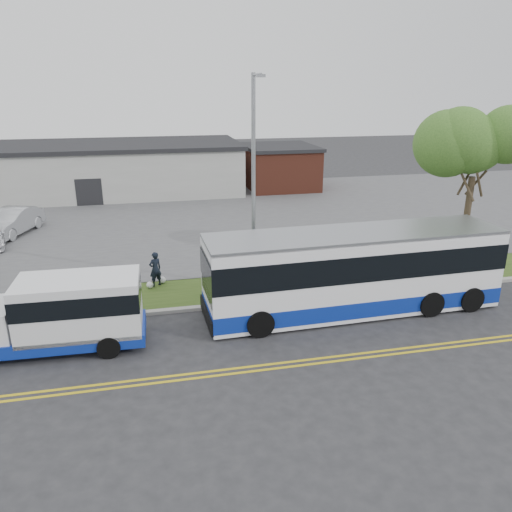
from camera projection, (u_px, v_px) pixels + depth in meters
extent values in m
plane|color=#28282B|center=(196.00, 321.00, 20.29)|extent=(140.00, 140.00, 0.00)
cube|color=gold|center=(209.00, 372.00, 16.74)|extent=(70.00, 0.12, 0.01)
cube|color=gold|center=(210.00, 376.00, 16.46)|extent=(70.00, 0.12, 0.01)
cube|color=#9E9B93|center=(194.00, 309.00, 21.28)|extent=(80.00, 0.30, 0.15)
cube|color=#2E4617|center=(190.00, 293.00, 22.95)|extent=(80.00, 3.30, 0.10)
cube|color=#4C4C4F|center=(171.00, 217.00, 35.96)|extent=(80.00, 25.00, 0.10)
cube|color=#9E9E99|center=(93.00, 171.00, 43.32)|extent=(25.00, 10.00, 4.00)
cube|color=black|center=(91.00, 146.00, 42.61)|extent=(25.40, 10.40, 0.35)
cube|color=black|center=(89.00, 193.00, 39.04)|extent=(2.00, 0.15, 2.20)
cube|color=brown|center=(279.00, 169.00, 45.85)|extent=(6.00, 7.00, 3.60)
cube|color=black|center=(280.00, 147.00, 45.22)|extent=(6.30, 7.30, 0.30)
cylinder|color=#392C1F|center=(466.00, 224.00, 25.13)|extent=(0.32, 0.32, 4.76)
ellipsoid|color=#345C20|center=(476.00, 149.00, 23.91)|extent=(5.20, 5.20, 4.42)
cylinder|color=gray|center=(253.00, 187.00, 21.91)|extent=(0.18, 0.18, 9.50)
cylinder|color=gray|center=(257.00, 75.00, 19.75)|extent=(0.12, 1.40, 0.12)
cube|color=gray|center=(261.00, 76.00, 19.16)|extent=(0.35, 0.18, 0.12)
cube|color=navy|center=(53.00, 335.00, 18.05)|extent=(6.64, 2.41, 0.48)
cube|color=silver|center=(80.00, 305.00, 17.88)|extent=(4.32, 2.34, 2.03)
cube|color=black|center=(79.00, 296.00, 17.77)|extent=(4.34, 2.38, 0.73)
cylinder|color=black|center=(109.00, 347.00, 17.49)|extent=(0.82, 0.29, 0.81)
cylinder|color=black|center=(113.00, 321.00, 19.43)|extent=(0.82, 0.29, 0.81)
cube|color=white|center=(354.00, 272.00, 20.78)|extent=(12.45, 3.17, 3.26)
cube|color=navy|center=(352.00, 296.00, 21.15)|extent=(12.48, 3.20, 0.68)
cube|color=black|center=(355.00, 258.00, 20.58)|extent=(12.50, 3.22, 1.07)
cube|color=black|center=(208.00, 276.00, 19.23)|extent=(0.19, 2.59, 1.80)
cube|color=black|center=(207.00, 315.00, 19.74)|extent=(0.22, 2.82, 0.56)
cube|color=gray|center=(356.00, 234.00, 20.24)|extent=(12.45, 3.17, 0.14)
cylinder|color=black|center=(260.00, 323.00, 18.94)|extent=(1.09, 0.39, 1.08)
cylinder|color=black|center=(244.00, 296.00, 21.37)|extent=(1.09, 0.39, 1.08)
cylinder|color=black|center=(431.00, 304.00, 20.64)|extent=(1.09, 0.39, 1.08)
cylinder|color=black|center=(398.00, 281.00, 23.07)|extent=(1.09, 0.39, 1.08)
cylinder|color=black|center=(471.00, 299.00, 21.08)|extent=(1.09, 0.39, 1.08)
cylinder|color=black|center=(435.00, 277.00, 23.51)|extent=(1.09, 0.39, 1.08)
imported|color=black|center=(155.00, 269.00, 23.38)|extent=(0.72, 0.63, 1.67)
imported|color=#A3A6AA|center=(12.00, 222.00, 31.50)|extent=(3.29, 5.28, 1.64)
sphere|color=white|center=(150.00, 285.00, 23.30)|extent=(0.32, 0.32, 0.32)
sphere|color=white|center=(162.00, 280.00, 23.89)|extent=(0.32, 0.32, 0.32)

